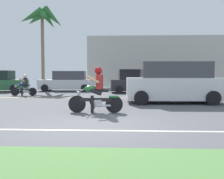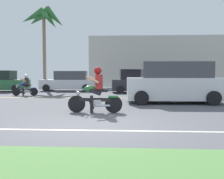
% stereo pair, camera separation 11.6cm
% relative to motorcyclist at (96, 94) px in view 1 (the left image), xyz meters
% --- Properties ---
extents(ground, '(56.00, 30.00, 0.04)m').
position_rel_motorcyclist_xyz_m(ground, '(0.25, 0.73, -0.70)').
color(ground, '#545459').
extents(lane_line_near, '(50.40, 0.12, 0.01)m').
position_rel_motorcyclist_xyz_m(lane_line_near, '(0.25, -2.84, -0.68)').
color(lane_line_near, silver).
rests_on(lane_line_near, ground).
extents(lane_line_far, '(50.40, 0.12, 0.01)m').
position_rel_motorcyclist_xyz_m(lane_line_far, '(0.25, 5.52, -0.68)').
color(lane_line_far, yellow).
rests_on(lane_line_far, ground).
extents(motorcyclist, '(1.93, 0.63, 1.61)m').
position_rel_motorcyclist_xyz_m(motorcyclist, '(0.00, 0.00, 0.00)').
color(motorcyclist, black).
rests_on(motorcyclist, ground).
extents(suv_nearby, '(4.57, 2.18, 1.92)m').
position_rel_motorcyclist_xyz_m(suv_nearby, '(3.33, 3.30, 0.25)').
color(suv_nearby, silver).
rests_on(suv_nearby, ground).
extents(parked_car_0, '(3.89, 1.98, 1.63)m').
position_rel_motorcyclist_xyz_m(parked_car_0, '(-8.62, 10.37, 0.07)').
color(parked_car_0, '#2D663D').
rests_on(parked_car_0, ground).
extents(parked_car_1, '(4.36, 2.03, 1.60)m').
position_rel_motorcyclist_xyz_m(parked_car_1, '(-3.58, 11.50, 0.06)').
color(parked_car_1, silver).
rests_on(parked_car_1, ground).
extents(parked_car_2, '(4.15, 2.24, 1.70)m').
position_rel_motorcyclist_xyz_m(parked_car_2, '(1.94, 9.87, 0.10)').
color(parked_car_2, '#232328').
rests_on(parked_car_2, ground).
extents(palm_tree_0, '(3.79, 3.93, 7.16)m').
position_rel_motorcyclist_xyz_m(palm_tree_0, '(-6.02, 12.99, 5.28)').
color(palm_tree_0, '#846B4C').
rests_on(palm_tree_0, ground).
extents(motorcyclist_distant, '(1.62, 0.53, 1.35)m').
position_rel_motorcyclist_xyz_m(motorcyclist_distant, '(-5.31, 6.84, -0.11)').
color(motorcyclist_distant, black).
rests_on(motorcyclist_distant, ground).
extents(building_far, '(13.51, 4.00, 5.17)m').
position_rel_motorcyclist_xyz_m(building_far, '(4.01, 18.73, 1.90)').
color(building_far, '#BCB7AD').
rests_on(building_far, ground).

